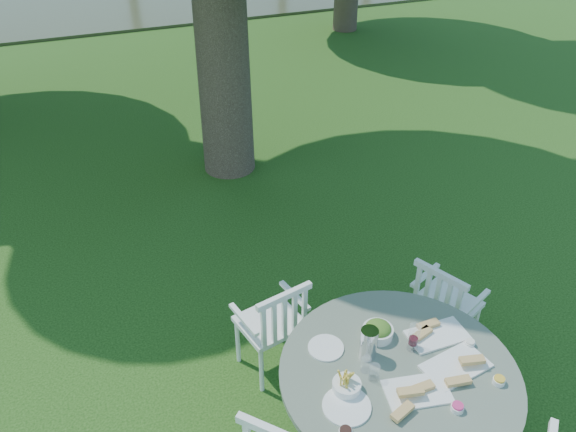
# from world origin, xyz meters

# --- Properties ---
(ground) EXTENTS (140.00, 140.00, 0.00)m
(ground) POSITION_xyz_m (0.00, 0.00, 0.00)
(ground) COLOR #12370B
(ground) RESTS_ON ground
(table) EXTENTS (1.44, 1.44, 0.75)m
(table) POSITION_xyz_m (0.04, -1.45, 0.62)
(table) COLOR black
(table) RESTS_ON ground
(chair_ne) EXTENTS (0.54, 0.56, 0.86)m
(chair_ne) POSITION_xyz_m (0.82, -0.84, 0.50)
(chair_ne) COLOR white
(chair_ne) RESTS_ON ground
(chair_nw) EXTENTS (0.51, 0.49, 0.86)m
(chair_nw) POSITION_xyz_m (-0.40, -0.57, 0.51)
(chair_nw) COLOR white
(chair_nw) RESTS_ON ground
(tableware) EXTENTS (1.11, 0.83, 0.22)m
(tableware) POSITION_xyz_m (0.02, -1.37, 0.79)
(tableware) COLOR white
(tableware) RESTS_ON table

